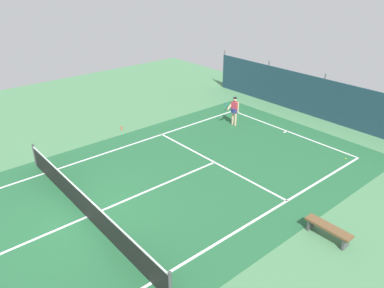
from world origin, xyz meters
The scene contains 8 objects.
ground_plane centered at (0.00, 0.00, 0.00)m, with size 36.00×36.00×0.00m, color #4C8456.
court_surface centered at (0.00, 0.00, 0.00)m, with size 11.02×26.60×0.01m.
tennis_net centered at (0.00, 0.00, 0.51)m, with size 10.12×0.10×1.10m.
back_fence centered at (0.00, 15.43, 0.67)m, with size 16.30×0.98×2.70m.
tennis_player centered at (-2.53, 10.31, 0.96)m, with size 0.66×0.79×1.64m.
tennis_ball_near_player centered at (3.78, 11.34, 0.03)m, with size 0.07×0.07×0.07m, color #CCDB33.
courtside_bench centered at (6.31, 5.63, 0.37)m, with size 1.60×0.40×0.49m.
water_bottle centered at (-6.03, 5.06, 0.12)m, with size 0.08×0.08×0.24m, color #D84C38.
Camera 1 is at (10.99, -4.32, 8.38)m, focal length 35.17 mm.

